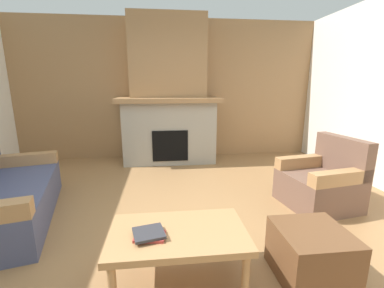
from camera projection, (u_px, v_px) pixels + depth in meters
name	position (u px, v px, depth m)	size (l,w,h in m)	color
ground	(178.00, 234.00, 2.60)	(9.00, 9.00, 0.00)	olive
wall_back_wood_panel	(168.00, 90.00, 5.20)	(6.00, 0.12, 2.70)	#997047
fireplace	(169.00, 101.00, 4.88)	(1.90, 0.82, 2.70)	gray
couch	(0.00, 197.00, 2.78)	(1.25, 1.95, 0.85)	#474C6B
armchair	(322.00, 183.00, 3.18)	(0.87, 0.87, 0.85)	brown
coffee_table	(178.00, 238.00, 1.90)	(1.00, 0.60, 0.43)	#A87A4C
ottoman	(311.00, 254.00, 1.99)	(0.52, 0.52, 0.40)	brown
book_stack_near_edge	(149.00, 234.00, 1.80)	(0.25, 0.24, 0.04)	#B23833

